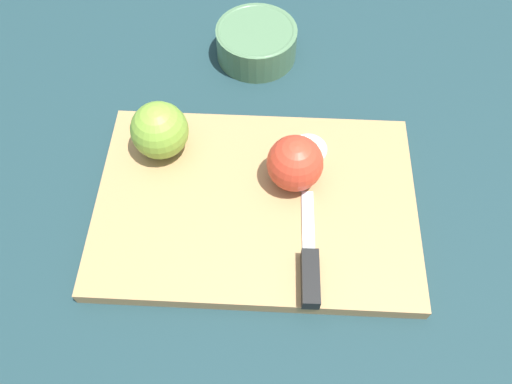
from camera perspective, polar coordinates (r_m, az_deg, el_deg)
ground_plane at (r=0.68m, az=0.00°, el=-1.83°), size 4.00×4.00×0.00m
cutting_board at (r=0.67m, az=0.00°, el=-1.37°), size 0.46×0.35×0.02m
apple_half_left at (r=0.69m, az=-10.95°, el=6.94°), size 0.08×0.08×0.08m
apple_half_right at (r=0.65m, az=4.46°, el=3.31°), size 0.07×0.07×0.07m
knife at (r=0.61m, az=6.19°, el=-8.97°), size 0.04×0.16×0.02m
apple_slice at (r=0.71m, az=6.03°, el=4.87°), size 0.05×0.05×0.01m
bowl at (r=0.84m, az=0.05°, el=16.86°), size 0.13×0.13×0.05m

